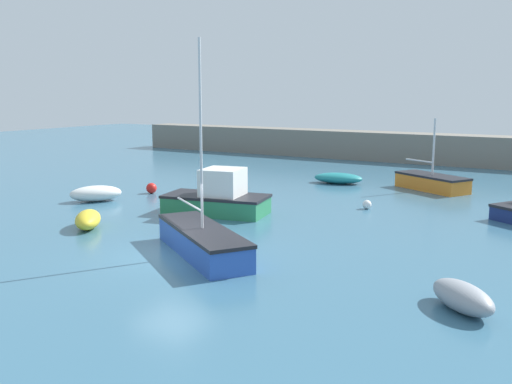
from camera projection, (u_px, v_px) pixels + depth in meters
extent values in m
cube|color=#38667F|center=(172.00, 258.00, 19.70)|extent=(120.00, 120.00, 0.20)
cube|color=slate|center=(416.00, 148.00, 45.45)|extent=(52.57, 2.65, 2.32)
ellipsoid|color=red|center=(225.00, 183.00, 33.39)|extent=(3.02, 2.48, 0.62)
ellipsoid|color=yellow|center=(88.00, 219.00, 23.56)|extent=(2.22, 2.38, 0.75)
ellipsoid|color=teal|center=(338.00, 178.00, 35.12)|extent=(3.20, 1.97, 0.65)
ellipsoid|color=gray|center=(463.00, 297.00, 14.71)|extent=(2.30, 2.26, 0.73)
cube|color=#2D56B7|center=(203.00, 243.00, 19.73)|extent=(5.44, 4.39, 0.83)
cube|color=black|center=(202.00, 230.00, 19.65)|extent=(5.55, 4.48, 0.12)
cylinder|color=silver|center=(201.00, 137.00, 19.09)|extent=(0.09, 0.09, 6.50)
cylinder|color=silver|center=(189.00, 204.00, 20.77)|extent=(2.31, 1.61, 0.07)
ellipsoid|color=white|center=(96.00, 194.00, 29.36)|extent=(2.58, 2.81, 0.82)
cube|color=#287A4C|center=(216.00, 206.00, 26.39)|extent=(5.01, 3.07, 0.77)
cube|color=black|center=(216.00, 196.00, 26.31)|extent=(5.11, 3.13, 0.12)
cube|color=silver|center=(223.00, 183.00, 26.09)|extent=(2.07, 2.16, 1.36)
cube|color=orange|center=(432.00, 183.00, 32.70)|extent=(4.54, 3.55, 0.77)
cube|color=black|center=(432.00, 176.00, 32.62)|extent=(4.63, 3.62, 0.12)
cylinder|color=silver|center=(434.00, 148.00, 32.34)|extent=(0.12, 0.12, 3.34)
cylinder|color=silver|center=(419.00, 161.00, 33.40)|extent=(1.88, 1.14, 0.09)
sphere|color=white|center=(367.00, 205.00, 27.48)|extent=(0.43, 0.43, 0.43)
sphere|color=red|center=(151.00, 188.00, 31.68)|extent=(0.58, 0.58, 0.58)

